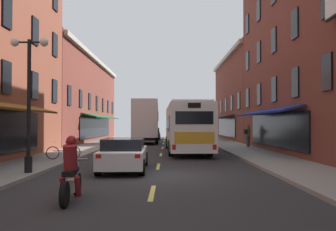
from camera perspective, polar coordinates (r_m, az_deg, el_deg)
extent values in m
cube|color=#28282B|center=(14.20, -1.81, -9.40)|extent=(34.80, 80.00, 0.10)
cube|color=#DBCC4C|center=(10.74, -2.42, -11.75)|extent=(0.14, 2.40, 0.01)
cube|color=#DBCC4C|center=(17.16, -1.49, -7.81)|extent=(0.14, 2.40, 0.01)
cube|color=#DBCC4C|center=(23.63, -1.07, -6.01)|extent=(0.14, 2.40, 0.01)
cube|color=#DBCC4C|center=(30.11, -0.83, -4.99)|extent=(0.14, 2.40, 0.01)
cube|color=#DBCC4C|center=(36.60, -0.68, -4.33)|extent=(0.14, 2.40, 0.01)
cube|color=#DBCC4C|center=(43.09, -0.57, -3.87)|extent=(0.14, 2.40, 0.01)
cube|color=#DBCC4C|center=(49.59, -0.50, -3.53)|extent=(0.14, 2.40, 0.01)
cube|color=gray|center=(15.53, -24.37, -8.14)|extent=(3.00, 80.00, 0.14)
cube|color=gray|center=(15.19, 21.30, -8.32)|extent=(3.00, 80.00, 0.14)
cube|color=black|center=(19.62, -23.54, 5.40)|extent=(0.10, 1.00, 1.60)
cube|color=black|center=(23.14, -19.76, 4.36)|extent=(0.10, 1.00, 1.60)
cube|color=black|center=(26.74, -16.99, 3.59)|extent=(0.10, 1.00, 1.60)
cube|color=black|center=(20.24, -23.46, 14.44)|extent=(0.10, 1.00, 1.60)
cube|color=black|center=(23.66, -19.70, 12.10)|extent=(0.10, 1.00, 1.60)
cube|color=black|center=(27.20, -16.95, 10.33)|extent=(0.10, 1.00, 1.60)
cube|color=brown|center=(42.48, -16.19, 2.33)|extent=(8.00, 26.57, 9.18)
cube|color=#B2AD9E|center=(42.01, -10.72, 8.16)|extent=(0.44, 26.07, 0.40)
cube|color=black|center=(41.46, -10.84, -1.81)|extent=(0.10, 16.00, 2.10)
cube|color=#1E6638|center=(41.34, -9.87, -0.16)|extent=(1.38, 14.93, 0.44)
cube|color=black|center=(30.39, -14.89, 3.00)|extent=(0.10, 1.00, 1.60)
cube|color=black|center=(34.08, -13.24, 2.53)|extent=(0.10, 1.00, 1.60)
cube|color=black|center=(37.79, -11.91, 2.16)|extent=(0.10, 1.00, 1.60)
cube|color=black|center=(41.52, -10.82, 1.84)|extent=(0.10, 1.00, 1.60)
cube|color=black|center=(45.26, -9.92, 1.58)|extent=(0.10, 1.00, 1.60)
cube|color=black|center=(49.01, -9.15, 1.36)|extent=(0.10, 1.00, 1.60)
cube|color=black|center=(52.77, -8.49, 1.18)|extent=(0.10, 1.00, 1.60)
cube|color=brown|center=(27.03, 24.40, 11.03)|extent=(8.00, 19.90, 15.33)
cube|color=black|center=(25.02, 16.07, -2.16)|extent=(0.10, 12.00, 2.10)
cube|color=navy|center=(24.85, 14.48, 0.60)|extent=(1.38, 11.20, 0.44)
cube|color=black|center=(17.62, 23.26, 6.15)|extent=(0.10, 1.00, 1.60)
cube|color=black|center=(21.32, 19.01, 4.83)|extent=(0.10, 1.00, 1.60)
cube|color=black|center=(25.12, 16.03, 3.90)|extent=(0.10, 1.00, 1.60)
cube|color=black|center=(28.97, 13.85, 3.20)|extent=(0.10, 1.00, 1.60)
cube|color=black|center=(32.86, 12.18, 2.67)|extent=(0.10, 1.00, 1.60)
cube|color=black|center=(21.89, 18.94, 13.19)|extent=(0.10, 1.00, 1.60)
cube|color=black|center=(25.61, 15.99, 11.05)|extent=(0.10, 1.00, 1.60)
cube|color=black|center=(29.39, 13.81, 9.43)|extent=(0.10, 1.00, 1.60)
cube|color=black|center=(33.23, 12.15, 8.18)|extent=(0.10, 1.00, 1.60)
cube|color=black|center=(30.15, 13.78, 15.42)|extent=(0.10, 1.00, 1.60)
cube|color=black|center=(33.90, 12.13, 13.52)|extent=(0.10, 1.00, 1.60)
cube|color=brown|center=(45.49, 13.97, 2.62)|extent=(8.00, 19.90, 10.04)
cube|color=#B2AD9E|center=(45.24, 8.83, 8.58)|extent=(0.44, 19.40, 0.40)
cube|color=black|center=(44.59, 8.94, -1.78)|extent=(0.10, 12.00, 2.10)
cube|color=black|center=(44.49, 8.04, -0.24)|extent=(1.38, 11.20, 0.44)
cube|color=black|center=(36.77, 10.86, 2.25)|extent=(0.10, 1.00, 1.60)
cube|color=black|center=(40.70, 9.80, 1.90)|extent=(0.10, 1.00, 1.60)
cube|color=black|center=(44.64, 8.93, 1.62)|extent=(0.10, 1.00, 1.60)
cube|color=black|center=(48.59, 8.20, 1.38)|extent=(0.10, 1.00, 1.60)
cube|color=black|center=(52.55, 7.58, 1.18)|extent=(0.10, 1.00, 1.60)
cube|color=white|center=(25.72, 2.86, -1.71)|extent=(2.84, 11.58, 2.82)
cube|color=silver|center=(25.75, 2.85, 1.56)|extent=(2.61, 10.37, 0.16)
cube|color=black|center=(26.01, 2.81, -1.26)|extent=(2.82, 9.18, 0.96)
cube|color=#19723F|center=(25.75, 2.86, -4.29)|extent=(2.86, 11.18, 0.36)
cube|color=black|center=(31.42, 2.07, -1.26)|extent=(2.25, 0.18, 1.10)
cube|color=black|center=(20.02, 4.08, -0.34)|extent=(2.05, 0.17, 0.70)
cube|color=gold|center=(20.02, 4.09, -3.43)|extent=(2.15, 0.16, 0.64)
cube|color=black|center=(20.03, 4.08, 1.56)|extent=(0.70, 0.12, 0.28)
cube|color=red|center=(19.96, 0.95, -4.88)|extent=(0.20, 0.09, 0.28)
cube|color=red|center=(20.17, 7.20, -4.84)|extent=(0.20, 0.09, 0.28)
cylinder|color=black|center=(29.44, 0.02, -4.11)|extent=(0.33, 1.01, 1.00)
cylinder|color=black|center=(29.60, 4.59, -4.09)|extent=(0.33, 1.01, 1.00)
cylinder|color=black|center=(22.45, 0.48, -5.00)|extent=(0.33, 1.01, 1.00)
cylinder|color=black|center=(22.65, 6.46, -4.95)|extent=(0.33, 1.01, 1.00)
cube|color=black|center=(39.06, -3.27, -1.87)|extent=(2.34, 2.35, 2.40)
cube|color=black|center=(40.17, -3.20, -0.64)|extent=(2.00, 0.14, 0.80)
cube|color=silver|center=(35.58, -3.48, -0.45)|extent=(2.49, 4.70, 3.53)
cube|color=maroon|center=(35.55, -1.51, -0.17)|extent=(0.11, 2.80, 0.90)
cube|color=black|center=(36.75, -3.41, -3.47)|extent=(2.02, 6.60, 0.24)
cylinder|color=black|center=(38.94, -4.90, -3.49)|extent=(0.30, 0.91, 0.90)
cylinder|color=black|center=(38.86, -1.66, -3.50)|extent=(0.30, 0.91, 0.90)
cylinder|color=black|center=(34.97, -5.34, -3.74)|extent=(0.30, 0.91, 0.90)
cylinder|color=black|center=(34.88, -1.72, -3.75)|extent=(0.30, 0.91, 0.90)
cube|color=silver|center=(15.80, -6.72, -6.31)|extent=(1.87, 4.82, 0.66)
cube|color=black|center=(15.57, -6.78, -4.39)|extent=(1.66, 2.62, 0.48)
cube|color=red|center=(13.52, -10.60, -6.17)|extent=(0.20, 0.07, 0.14)
cube|color=red|center=(13.37, -4.67, -6.24)|extent=(0.20, 0.07, 0.14)
cylinder|color=black|center=(17.58, -8.91, -6.60)|extent=(0.24, 0.65, 0.64)
cylinder|color=black|center=(17.45, -3.49, -6.66)|extent=(0.24, 0.65, 0.64)
cylinder|color=black|center=(14.26, -10.69, -7.84)|extent=(0.24, 0.65, 0.64)
cylinder|color=black|center=(14.09, -3.99, -7.94)|extent=(0.24, 0.65, 0.64)
cube|color=#144723|center=(46.35, -2.33, -2.97)|extent=(1.88, 4.52, 0.69)
cube|color=black|center=(46.16, -2.33, -2.26)|extent=(1.67, 2.46, 0.52)
cube|color=red|center=(44.15, -3.29, -2.73)|extent=(0.20, 0.07, 0.14)
cube|color=red|center=(44.12, -1.46, -2.73)|extent=(0.20, 0.07, 0.14)
cylinder|color=black|center=(47.92, -3.30, -3.23)|extent=(0.24, 0.65, 0.64)
cylinder|color=black|center=(47.89, -1.30, -3.23)|extent=(0.24, 0.65, 0.64)
cylinder|color=black|center=(44.85, -3.43, -3.36)|extent=(0.24, 0.65, 0.64)
cylinder|color=black|center=(44.82, -1.29, -3.37)|extent=(0.24, 0.65, 0.64)
cylinder|color=black|center=(10.52, -13.71, -10.24)|extent=(0.12, 0.62, 0.62)
cylinder|color=black|center=(9.13, -15.58, -11.62)|extent=(0.14, 0.62, 0.62)
cylinder|color=#B2B2B7|center=(10.37, -13.83, -8.70)|extent=(0.08, 0.33, 0.68)
ellipsoid|color=navy|center=(9.93, -14.33, -7.87)|extent=(0.34, 0.57, 0.28)
cube|color=black|center=(9.55, -14.85, -8.55)|extent=(0.28, 0.57, 0.12)
cube|color=#B2B2B7|center=(9.81, -14.57, -10.36)|extent=(0.25, 0.41, 0.30)
cylinder|color=#B2B2B7|center=(10.22, -13.94, -6.49)|extent=(0.62, 0.06, 0.04)
cylinder|color=maroon|center=(9.57, -14.74, -6.18)|extent=(0.36, 0.47, 0.66)
sphere|color=maroon|center=(9.66, -14.59, -3.76)|extent=(0.26, 0.26, 0.26)
cylinder|color=maroon|center=(9.73, -15.78, -10.43)|extent=(0.15, 0.36, 0.56)
cylinder|color=maroon|center=(9.66, -13.67, -10.51)|extent=(0.15, 0.36, 0.56)
torus|color=black|center=(19.90, -17.27, -5.50)|extent=(0.66, 0.20, 0.66)
torus|color=black|center=(19.86, -14.23, -5.53)|extent=(0.66, 0.20, 0.66)
cylinder|color=red|center=(19.87, -15.75, -5.23)|extent=(0.98, 0.28, 0.04)
cylinder|color=red|center=(19.85, -15.22, -4.71)|extent=(0.14, 0.07, 0.50)
cube|color=black|center=(19.84, -15.16, -3.94)|extent=(0.22, 0.16, 0.06)
cylinder|color=red|center=(19.86, -17.03, -3.92)|extent=(0.14, 0.47, 0.03)
cylinder|color=#4C4C51|center=(29.94, 12.20, -3.93)|extent=(0.28, 0.28, 0.83)
cylinder|color=#B29947|center=(29.92, 12.20, -2.52)|extent=(0.36, 0.36, 0.64)
sphere|color=tan|center=(29.91, 12.19, -1.65)|extent=(0.23, 0.23, 0.23)
cube|color=black|center=(29.74, 11.88, -2.46)|extent=(0.28, 0.31, 0.36)
cylinder|color=black|center=(14.78, -20.57, 1.40)|extent=(0.14, 0.14, 4.97)
cylinder|color=black|center=(14.85, -20.64, -7.06)|extent=(0.28, 0.28, 0.60)
cylinder|color=black|center=(15.08, -20.50, 10.50)|extent=(1.10, 0.07, 0.07)
sphere|color=white|center=(15.28, -22.46, 10.36)|extent=(0.32, 0.32, 0.32)
sphere|color=white|center=(14.90, -18.48, 10.63)|extent=(0.32, 0.32, 0.32)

